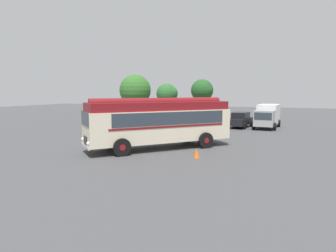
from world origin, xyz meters
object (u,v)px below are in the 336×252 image
at_px(car_mid_right, 215,119).
at_px(box_van, 268,115).
at_px(car_far_right, 240,120).
at_px(vintage_bus, 159,121).
at_px(traffic_cone, 197,153).
at_px(car_near_left, 169,117).
at_px(car_mid_left, 192,118).

bearing_deg(car_mid_right, box_van, 11.39).
bearing_deg(car_far_right, car_mid_right, -173.72).
bearing_deg(vintage_bus, box_van, 68.74).
bearing_deg(box_van, vintage_bus, -111.26).
height_order(car_far_right, box_van, box_van).
bearing_deg(car_far_right, vintage_bus, -102.40).
relative_size(car_mid_right, traffic_cone, 7.84).
relative_size(car_near_left, traffic_cone, 8.01).
height_order(car_mid_left, car_far_right, same).
relative_size(car_far_right, traffic_cone, 7.98).
relative_size(car_near_left, car_mid_left, 1.01).
distance_m(car_mid_left, car_far_right, 5.58).
height_order(car_near_left, car_far_right, same).
bearing_deg(car_mid_left, box_van, 4.84).
xyz_separation_m(car_near_left, car_mid_left, (2.98, -0.06, 0.00)).
relative_size(car_far_right, box_van, 0.75).
bearing_deg(car_mid_right, vintage_bus, -91.90).
bearing_deg(vintage_bus, car_far_right, 77.60).
distance_m(car_mid_left, traffic_cone, 17.41).
xyz_separation_m(vintage_bus, box_van, (5.97, 15.33, -0.53)).
bearing_deg(box_van, car_mid_right, -168.61).
bearing_deg(traffic_cone, car_mid_left, 108.82).
height_order(car_near_left, box_van, box_van).
relative_size(car_mid_left, box_van, 0.74).
xyz_separation_m(car_mid_right, box_van, (5.49, 1.11, 0.52)).
xyz_separation_m(car_far_right, traffic_cone, (0.03, -16.37, -0.57)).
distance_m(car_near_left, car_far_right, 8.56).
relative_size(car_mid_left, car_mid_right, 1.01).
bearing_deg(box_van, traffic_cone, -99.06).
bearing_deg(traffic_cone, box_van, 80.94).
height_order(car_mid_left, traffic_cone, car_mid_left).
distance_m(vintage_bus, car_far_right, 14.91).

